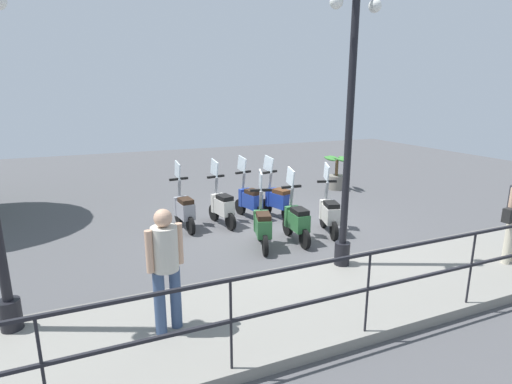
{
  "coord_description": "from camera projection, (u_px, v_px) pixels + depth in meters",
  "views": [
    {
      "loc": [
        -7.75,
        3.9,
        3.07
      ],
      "look_at": [
        0.2,
        0.5,
        0.9
      ],
      "focal_mm": 28.0,
      "sensor_mm": 36.0,
      "label": 1
    }
  ],
  "objects": [
    {
      "name": "fence_railing",
      "position": [
        424.0,
        263.0,
        5.18
      ],
      "size": [
        0.04,
        16.03,
        1.07
      ],
      "color": "black",
      "rests_on": "promenade_walkway"
    },
    {
      "name": "lamp_post_near",
      "position": [
        348.0,
        144.0,
        6.46
      ],
      "size": [
        0.26,
        0.9,
        4.71
      ],
      "color": "black",
      "rests_on": "promenade_walkway"
    },
    {
      "name": "scooter_far_1",
      "position": [
        250.0,
        200.0,
        9.87
      ],
      "size": [
        1.22,
        0.5,
        1.54
      ],
      "rotation": [
        0.0,
        0.0,
        0.22
      ],
      "color": "black",
      "rests_on": "ground_plane"
    },
    {
      "name": "scooter_far_0",
      "position": [
        277.0,
        199.0,
        9.91
      ],
      "size": [
        1.2,
        0.54,
        1.54
      ],
      "rotation": [
        0.0,
        0.0,
        0.28
      ],
      "color": "black",
      "rests_on": "ground_plane"
    },
    {
      "name": "scooter_near_0",
      "position": [
        329.0,
        213.0,
        8.81
      ],
      "size": [
        1.2,
        0.54,
        1.54
      ],
      "rotation": [
        0.0,
        0.0,
        -0.3
      ],
      "color": "black",
      "rests_on": "ground_plane"
    },
    {
      "name": "potted_palm",
      "position": [
        336.0,
        176.0,
        12.89
      ],
      "size": [
        1.06,
        0.66,
        1.05
      ],
      "color": "slate",
      "rests_on": "ground_plane"
    },
    {
      "name": "promenade_walkway",
      "position": [
        368.0,
        287.0,
        6.31
      ],
      "size": [
        2.2,
        20.0,
        0.15
      ],
      "color": "gray",
      "rests_on": "ground_plane"
    },
    {
      "name": "scooter_far_3",
      "position": [
        184.0,
        209.0,
        9.09
      ],
      "size": [
        1.23,
        0.44,
        1.54
      ],
      "rotation": [
        0.0,
        0.0,
        0.1
      ],
      "color": "black",
      "rests_on": "ground_plane"
    },
    {
      "name": "scooter_near_2",
      "position": [
        262.0,
        225.0,
        8.01
      ],
      "size": [
        1.2,
        0.54,
        1.54
      ],
      "rotation": [
        0.0,
        0.0,
        -0.29
      ],
      "color": "black",
      "rests_on": "ground_plane"
    },
    {
      "name": "scooter_far_2",
      "position": [
        222.0,
        206.0,
        9.36
      ],
      "size": [
        1.23,
        0.47,
        1.54
      ],
      "rotation": [
        0.0,
        0.0,
        0.17
      ],
      "color": "black",
      "rests_on": "ground_plane"
    },
    {
      "name": "scooter_near_1",
      "position": [
        296.0,
        220.0,
        8.32
      ],
      "size": [
        1.23,
        0.44,
        1.54
      ],
      "rotation": [
        0.0,
        0.0,
        -0.06
      ],
      "color": "black",
      "rests_on": "ground_plane"
    },
    {
      "name": "ground_plane",
      "position": [
        279.0,
        230.0,
        9.14
      ],
      "size": [
        28.0,
        28.0,
        0.0
      ],
      "primitive_type": "plane",
      "color": "#4C4C4F"
    },
    {
      "name": "pedestrian_distant",
      "position": [
        166.0,
        261.0,
        4.83
      ],
      "size": [
        0.4,
        0.47,
        1.59
      ],
      "rotation": [
        0.0,
        0.0,
        3.45
      ],
      "color": "#384C70",
      "rests_on": "promenade_walkway"
    }
  ]
}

